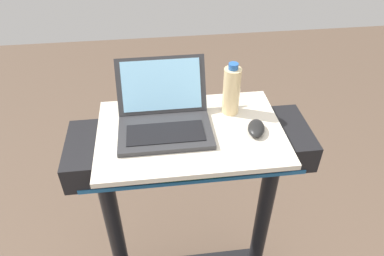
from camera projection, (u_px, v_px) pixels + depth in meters
The scene contains 4 objects.
desk_board at pixel (190, 132), 1.30m from camera, with size 0.67×0.45×0.02m, color beige.
laptop at pixel (164, 116), 1.29m from camera, with size 0.33×0.31×0.21m.
computer_mouse at pixel (256, 128), 1.28m from camera, with size 0.06×0.10×0.03m, color black.
water_bottle at pixel (232, 90), 1.33m from camera, with size 0.06×0.06×0.21m.
Camera 1 is at (-0.12, -0.31, 1.92)m, focal length 33.60 mm.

